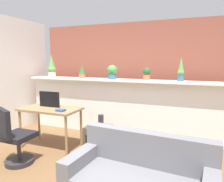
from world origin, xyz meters
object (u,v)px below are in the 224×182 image
(potted_plant_0, at_px, (52,67))
(potted_plant_4, at_px, (181,71))
(potted_plant_2, at_px, (112,72))
(potted_plant_3, at_px, (147,74))
(side_cube_shelf, at_px, (98,140))
(potted_plant_1, at_px, (82,71))
(desk, at_px, (50,112))
(book_on_desk, at_px, (61,110))
(tv_monitor, at_px, (49,99))
(vase_on_shelf, at_px, (101,120))
(office_chair, at_px, (15,141))

(potted_plant_0, distance_m, potted_plant_4, 2.95)
(potted_plant_2, xyz_separation_m, potted_plant_3, (0.73, 0.04, -0.03))
(potted_plant_2, relative_size, side_cube_shelf, 0.61)
(potted_plant_1, relative_size, side_cube_shelf, 0.59)
(potted_plant_0, height_order, desk, potted_plant_0)
(potted_plant_1, bearing_deg, potted_plant_4, -0.82)
(desk, bearing_deg, potted_plant_2, 51.66)
(potted_plant_3, distance_m, book_on_desk, 1.83)
(potted_plant_0, bearing_deg, tv_monitor, -55.77)
(potted_plant_1, height_order, potted_plant_2, potted_plant_2)
(tv_monitor, relative_size, vase_on_shelf, 2.25)
(potted_plant_0, relative_size, potted_plant_3, 2.12)
(potted_plant_2, bearing_deg, office_chair, -116.58)
(desk, relative_size, office_chair, 1.21)
(potted_plant_3, xyz_separation_m, potted_plant_4, (0.66, -0.02, 0.07))
(potted_plant_3, relative_size, book_on_desk, 1.72)
(potted_plant_0, relative_size, desk, 0.49)
(desk, bearing_deg, side_cube_shelf, 2.94)
(potted_plant_3, xyz_separation_m, tv_monitor, (-1.63, -1.00, -0.46))
(potted_plant_1, distance_m, vase_on_shelf, 1.57)
(potted_plant_1, xyz_separation_m, office_chair, (-0.15, -1.88, -0.99))
(potted_plant_3, relative_size, vase_on_shelf, 1.32)
(potted_plant_2, xyz_separation_m, vase_on_shelf, (0.16, -0.95, -0.79))
(potted_plant_2, relative_size, office_chair, 0.33)
(office_chair, relative_size, book_on_desk, 6.21)
(potted_plant_2, distance_m, potted_plant_4, 1.39)
(potted_plant_1, distance_m, potted_plant_4, 2.15)
(potted_plant_1, xyz_separation_m, book_on_desk, (0.27, -1.24, -0.61))
(book_on_desk, bearing_deg, potted_plant_3, 45.05)
(desk, height_order, side_cube_shelf, desk)
(potted_plant_0, xyz_separation_m, potted_plant_2, (1.56, -0.01, -0.08))
(vase_on_shelf, bearing_deg, potted_plant_1, 132.68)
(potted_plant_3, relative_size, side_cube_shelf, 0.51)
(book_on_desk, bearing_deg, tv_monitor, 151.12)
(potted_plant_0, distance_m, vase_on_shelf, 2.16)
(potted_plant_1, xyz_separation_m, desk, (-0.06, -1.10, -0.72))
(potted_plant_3, distance_m, tv_monitor, 1.97)
(potted_plant_0, relative_size, book_on_desk, 3.65)
(desk, bearing_deg, office_chair, -96.39)
(office_chair, distance_m, vase_on_shelf, 1.40)
(desk, bearing_deg, potted_plant_1, 86.73)
(potted_plant_3, xyz_separation_m, book_on_desk, (-1.22, -1.23, -0.59))
(side_cube_shelf, bearing_deg, potted_plant_0, 149.28)
(potted_plant_0, bearing_deg, side_cube_shelf, -30.72)
(potted_plant_2, xyz_separation_m, tv_monitor, (-0.90, -0.96, -0.49))
(potted_plant_3, bearing_deg, potted_plant_1, 179.46)
(potted_plant_2, distance_m, vase_on_shelf, 1.25)
(potted_plant_2, xyz_separation_m, book_on_desk, (-0.49, -1.19, -0.62))
(desk, xyz_separation_m, side_cube_shelf, (0.96, 0.05, -0.42))
(book_on_desk, bearing_deg, vase_on_shelf, 19.99)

